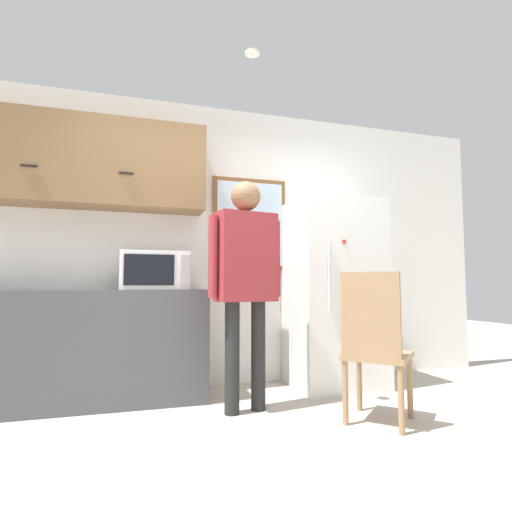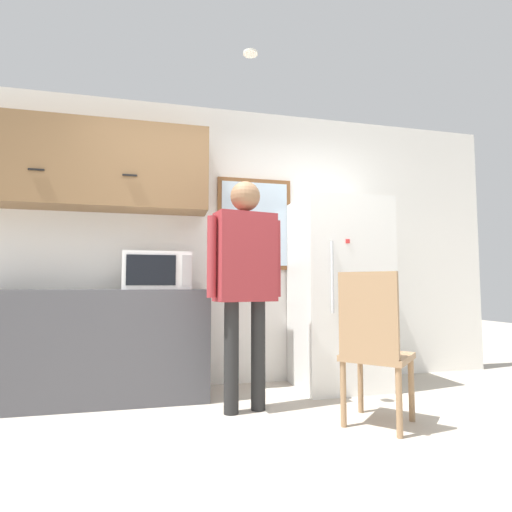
{
  "view_description": "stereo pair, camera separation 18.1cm",
  "coord_description": "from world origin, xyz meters",
  "px_view_note": "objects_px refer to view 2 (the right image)",
  "views": [
    {
      "loc": [
        -0.7,
        -1.99,
        0.94
      ],
      "look_at": [
        0.19,
        0.99,
        1.17
      ],
      "focal_mm": 28.0,
      "sensor_mm": 36.0,
      "label": 1
    },
    {
      "loc": [
        -0.53,
        -2.03,
        0.94
      ],
      "look_at": [
        0.19,
        0.99,
        1.17
      ],
      "focal_mm": 28.0,
      "sensor_mm": 36.0,
      "label": 2
    }
  ],
  "objects_px": {
    "refrigerator": "(339,293)",
    "chair": "(373,343)",
    "microwave": "(158,271)",
    "person": "(245,268)"
  },
  "relations": [
    {
      "from": "microwave",
      "to": "chair",
      "type": "height_order",
      "value": "microwave"
    },
    {
      "from": "person",
      "to": "refrigerator",
      "type": "distance_m",
      "value": 1.14
    },
    {
      "from": "microwave",
      "to": "refrigerator",
      "type": "xyz_separation_m",
      "value": [
        1.66,
        0.0,
        -0.19
      ]
    },
    {
      "from": "person",
      "to": "refrigerator",
      "type": "height_order",
      "value": "same"
    },
    {
      "from": "refrigerator",
      "to": "chair",
      "type": "bearing_deg",
      "value": -103.01
    },
    {
      "from": "person",
      "to": "chair",
      "type": "relative_size",
      "value": 1.69
    },
    {
      "from": "refrigerator",
      "to": "chair",
      "type": "distance_m",
      "value": 1.11
    },
    {
      "from": "microwave",
      "to": "refrigerator",
      "type": "height_order",
      "value": "refrigerator"
    },
    {
      "from": "refrigerator",
      "to": "chair",
      "type": "relative_size",
      "value": 1.69
    },
    {
      "from": "microwave",
      "to": "person",
      "type": "bearing_deg",
      "value": -37.47
    }
  ]
}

